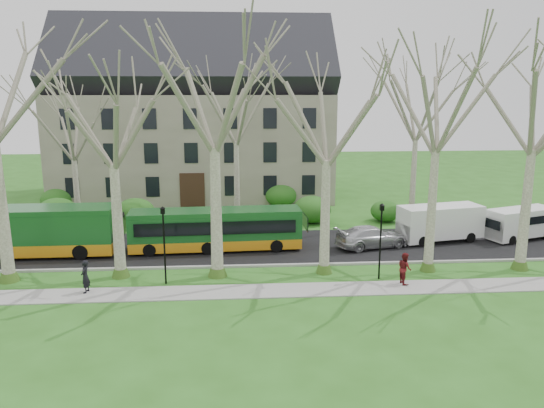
{
  "coord_description": "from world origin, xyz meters",
  "views": [
    {
      "loc": [
        -1.99,
        -29.08,
        10.64
      ],
      "look_at": [
        0.17,
        3.0,
        3.57
      ],
      "focal_mm": 35.0,
      "sensor_mm": 36.0,
      "label": 1
    }
  ],
  "objects": [
    {
      "name": "bus_lead",
      "position": [
        -16.43,
        4.62,
        1.68
      ],
      "size": [
        13.03,
        2.91,
        3.25
      ],
      "primitive_type": null,
      "rotation": [
        0.0,
        0.0,
        0.02
      ],
      "color": "#17511F",
      "rests_on": "road"
    },
    {
      "name": "van_b",
      "position": [
        18.14,
        6.14,
        1.17
      ],
      "size": [
        5.39,
        3.37,
        2.21
      ],
      "primitive_type": null,
      "rotation": [
        0.0,
        0.0,
        0.33
      ],
      "color": "white",
      "rests_on": "road"
    },
    {
      "name": "curb",
      "position": [
        0.0,
        1.5,
        0.07
      ],
      "size": [
        80.0,
        0.25,
        0.14
      ],
      "primitive_type": "cube",
      "color": "#A5A39E",
      "rests_on": "ground"
    },
    {
      "name": "ground",
      "position": [
        0.0,
        0.0,
        0.0
      ],
      "size": [
        120.0,
        120.0,
        0.0
      ],
      "primitive_type": "plane",
      "color": "#2B611B",
      "rests_on": "ground"
    },
    {
      "name": "pedestrian_b",
      "position": [
        7.15,
        -1.96,
        0.94
      ],
      "size": [
        0.77,
        0.93,
        1.76
      ],
      "primitive_type": "imported",
      "rotation": [
        0.0,
        0.0,
        1.7
      ],
      "color": "#5B1417",
      "rests_on": "sidewalk"
    },
    {
      "name": "bus_follow",
      "position": [
        -3.43,
        5.07,
        1.46
      ],
      "size": [
        11.32,
        2.85,
        2.81
      ],
      "primitive_type": null,
      "rotation": [
        0.0,
        0.0,
        0.05
      ],
      "color": "#17511F",
      "rests_on": "road"
    },
    {
      "name": "road",
      "position": [
        0.0,
        5.5,
        0.03
      ],
      "size": [
        80.0,
        8.0,
        0.06
      ],
      "primitive_type": "cube",
      "color": "black",
      "rests_on": "ground"
    },
    {
      "name": "lamp_row",
      "position": [
        -0.0,
        -1.0,
        2.57
      ],
      "size": [
        36.22,
        0.22,
        4.3
      ],
      "color": "black",
      "rests_on": "ground"
    },
    {
      "name": "pedestrian_a",
      "position": [
        -10.02,
        -2.12,
        0.95
      ],
      "size": [
        0.5,
        0.69,
        1.77
      ],
      "primitive_type": "imported",
      "rotation": [
        0.0,
        0.0,
        -1.69
      ],
      "color": "black",
      "rests_on": "sidewalk"
    },
    {
      "name": "sidewalk",
      "position": [
        0.0,
        -2.5,
        0.03
      ],
      "size": [
        70.0,
        2.0,
        0.06
      ],
      "primitive_type": "cube",
      "color": "gray",
      "rests_on": "ground"
    },
    {
      "name": "van_a",
      "position": [
        12.21,
        6.07,
        1.32
      ],
      "size": [
        6.07,
        3.16,
        2.52
      ],
      "primitive_type": null,
      "rotation": [
        0.0,
        0.0,
        0.19
      ],
      "color": "white",
      "rests_on": "road"
    },
    {
      "name": "sedan",
      "position": [
        7.06,
        4.89,
        0.79
      ],
      "size": [
        5.36,
        3.27,
        1.45
      ],
      "primitive_type": "imported",
      "rotation": [
        0.0,
        0.0,
        1.84
      ],
      "color": "#B3B3B8",
      "rests_on": "road"
    },
    {
      "name": "tree_row_far",
      "position": [
        -1.33,
        11.0,
        6.0
      ],
      "size": [
        33.0,
        7.0,
        12.0
      ],
      "color": "gray",
      "rests_on": "ground"
    },
    {
      "name": "building",
      "position": [
        -6.0,
        24.0,
        8.07
      ],
      "size": [
        26.5,
        12.2,
        16.0
      ],
      "color": "slate",
      "rests_on": "ground"
    },
    {
      "name": "hedges",
      "position": [
        -4.67,
        14.0,
        1.0
      ],
      "size": [
        30.6,
        8.6,
        2.0
      ],
      "color": "#1B5819",
      "rests_on": "ground"
    },
    {
      "name": "tree_row_verge",
      "position": [
        0.0,
        0.3,
        7.0
      ],
      "size": [
        49.0,
        7.0,
        14.0
      ],
      "color": "gray",
      "rests_on": "ground"
    }
  ]
}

